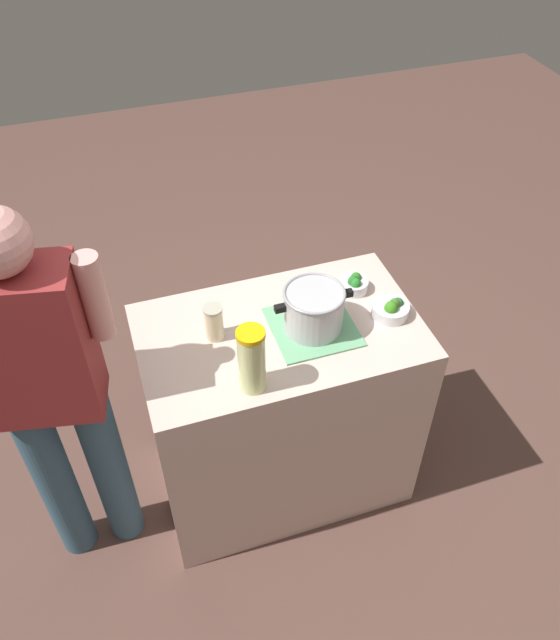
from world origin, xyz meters
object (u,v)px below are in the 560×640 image
at_px(cooking_pot, 314,309).
at_px(broccoli_bowl_center, 391,309).
at_px(mason_jar, 214,323).
at_px(person_cook, 53,396).
at_px(broccoli_bowl_front, 354,284).
at_px(lemonade_pitcher, 252,360).

xyz_separation_m(cooking_pot, broccoli_bowl_center, (-0.30, 0.03, -0.06)).
relative_size(mason_jar, person_cook, 0.08).
xyz_separation_m(broccoli_bowl_front, broccoli_bowl_center, (-0.07, 0.17, -0.00)).
xyz_separation_m(mason_jar, broccoli_bowl_front, (-0.57, -0.08, -0.04)).
relative_size(cooking_pot, broccoli_bowl_front, 2.58).
distance_m(broccoli_bowl_front, broccoli_bowl_center, 0.19).
height_order(mason_jar, person_cook, person_cook).
distance_m(broccoli_bowl_front, person_cook, 1.16).
height_order(mason_jar, broccoli_bowl_front, mason_jar).
bearing_deg(broccoli_bowl_center, lemonade_pitcher, 16.31).
distance_m(cooking_pot, broccoli_bowl_front, 0.28).
xyz_separation_m(lemonade_pitcher, person_cook, (0.64, -0.18, -0.15)).
bearing_deg(lemonade_pitcher, person_cook, -15.92).
relative_size(cooking_pot, person_cook, 0.18).
relative_size(lemonade_pitcher, broccoli_bowl_center, 1.81).
bearing_deg(broccoli_bowl_front, broccoli_bowl_center, 113.13).
xyz_separation_m(cooking_pot, lemonade_pitcher, (0.29, 0.20, 0.03)).
height_order(cooking_pot, person_cook, person_cook).
distance_m(cooking_pot, broccoli_bowl_center, 0.31).
height_order(broccoli_bowl_front, person_cook, person_cook).
relative_size(mason_jar, broccoli_bowl_front, 1.24).
xyz_separation_m(broccoli_bowl_front, person_cook, (1.15, 0.16, -0.05)).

